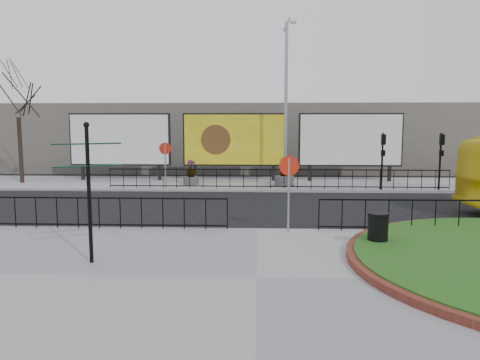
# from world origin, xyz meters

# --- Properties ---
(ground) EXTENTS (90.00, 90.00, 0.00)m
(ground) POSITION_xyz_m (0.00, 0.00, 0.00)
(ground) COLOR black
(ground) RESTS_ON ground
(pavement_near) EXTENTS (30.00, 10.00, 0.12)m
(pavement_near) POSITION_xyz_m (0.00, -5.00, 0.06)
(pavement_near) COLOR gray
(pavement_near) RESTS_ON ground
(pavement_far) EXTENTS (44.00, 6.00, 0.12)m
(pavement_far) POSITION_xyz_m (0.00, 12.00, 0.06)
(pavement_far) COLOR gray
(pavement_far) RESTS_ON ground
(railing_near_left) EXTENTS (10.00, 0.10, 1.10)m
(railing_near_left) POSITION_xyz_m (-6.00, -0.30, 0.67)
(railing_near_left) COLOR black
(railing_near_left) RESTS_ON pavement_near
(railing_near_right) EXTENTS (9.00, 0.10, 1.10)m
(railing_near_right) POSITION_xyz_m (6.50, -0.30, 0.67)
(railing_near_right) COLOR black
(railing_near_right) RESTS_ON pavement_near
(railing_far) EXTENTS (18.00, 0.10, 1.10)m
(railing_far) POSITION_xyz_m (1.00, 9.30, 0.67)
(railing_far) COLOR black
(railing_far) RESTS_ON pavement_far
(speed_sign_far) EXTENTS (0.64, 0.07, 2.47)m
(speed_sign_far) POSITION_xyz_m (-5.00, 9.40, 1.92)
(speed_sign_far) COLOR gray
(speed_sign_far) RESTS_ON pavement_far
(speed_sign_near) EXTENTS (0.64, 0.07, 2.47)m
(speed_sign_near) POSITION_xyz_m (1.00, -0.40, 1.92)
(speed_sign_near) COLOR gray
(speed_sign_near) RESTS_ON pavement_near
(billboard_left) EXTENTS (6.20, 0.31, 4.10)m
(billboard_left) POSITION_xyz_m (-8.50, 12.97, 2.60)
(billboard_left) COLOR black
(billboard_left) RESTS_ON pavement_far
(billboard_mid) EXTENTS (6.20, 0.31, 4.10)m
(billboard_mid) POSITION_xyz_m (-1.50, 12.97, 2.60)
(billboard_mid) COLOR black
(billboard_mid) RESTS_ON pavement_far
(billboard_right) EXTENTS (6.20, 0.31, 4.10)m
(billboard_right) POSITION_xyz_m (5.50, 12.97, 2.60)
(billboard_right) COLOR black
(billboard_right) RESTS_ON pavement_far
(lamp_post) EXTENTS (0.74, 0.18, 9.23)m
(lamp_post) POSITION_xyz_m (1.51, 11.00, 4.83)
(lamp_post) COLOR gray
(lamp_post) RESTS_ON pavement_far
(signal_pole_a) EXTENTS (0.22, 0.26, 3.00)m
(signal_pole_a) POSITION_xyz_m (6.50, 9.34, 2.10)
(signal_pole_a) COLOR black
(signal_pole_a) RESTS_ON pavement_far
(signal_pole_b) EXTENTS (0.22, 0.26, 3.00)m
(signal_pole_b) POSITION_xyz_m (9.50, 9.34, 2.10)
(signal_pole_b) COLOR black
(signal_pole_b) RESTS_ON pavement_far
(tree_left) EXTENTS (2.00, 2.00, 7.00)m
(tree_left) POSITION_xyz_m (-14.00, 11.50, 3.62)
(tree_left) COLOR #2D2119
(tree_left) RESTS_ON pavement_far
(building_backdrop) EXTENTS (40.00, 10.00, 5.00)m
(building_backdrop) POSITION_xyz_m (0.00, 22.00, 2.50)
(building_backdrop) COLOR #625B56
(building_backdrop) RESTS_ON ground
(fingerpost_sign) EXTENTS (1.58, 0.97, 3.55)m
(fingerpost_sign) POSITION_xyz_m (-4.21, -4.02, 2.26)
(fingerpost_sign) COLOR black
(fingerpost_sign) RESTS_ON pavement_near
(litter_bin) EXTENTS (0.61, 0.61, 1.00)m
(litter_bin) POSITION_xyz_m (3.41, -2.28, 0.63)
(litter_bin) COLOR black
(litter_bin) RESTS_ON pavement_near
(planter_a) EXTENTS (0.87, 0.87, 1.42)m
(planter_a) POSITION_xyz_m (-3.86, 11.00, 0.67)
(planter_a) COLOR #4C4C4F
(planter_a) RESTS_ON pavement_far
(planter_b) EXTENTS (1.07, 1.07, 1.58)m
(planter_b) POSITION_xyz_m (1.45, 10.64, 0.67)
(planter_b) COLOR #4C4C4F
(planter_b) RESTS_ON pavement_far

